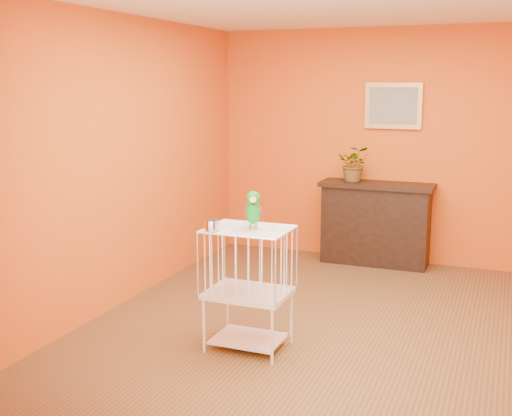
% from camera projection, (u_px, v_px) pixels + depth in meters
% --- Properties ---
extents(ground, '(4.50, 4.50, 0.00)m').
position_uv_depth(ground, '(337.00, 327.00, 5.33)').
color(ground, brown).
rests_on(ground, ground).
extents(room_shell, '(4.50, 4.50, 4.50)m').
position_uv_depth(room_shell, '(342.00, 136.00, 5.02)').
color(room_shell, '#DF5215').
rests_on(room_shell, ground).
extents(console_cabinet, '(1.23, 0.44, 0.92)m').
position_uv_depth(console_cabinet, '(375.00, 223.00, 7.13)').
color(console_cabinet, black).
rests_on(console_cabinet, ground).
extents(potted_plant, '(0.41, 0.44, 0.31)m').
position_uv_depth(potted_plant, '(354.00, 168.00, 7.09)').
color(potted_plant, '#26722D').
rests_on(potted_plant, console_cabinet).
extents(framed_picture, '(0.62, 0.04, 0.50)m').
position_uv_depth(framed_picture, '(393.00, 106.00, 7.01)').
color(framed_picture, '#C19545').
rests_on(framed_picture, room_shell).
extents(birdcage, '(0.61, 0.47, 0.94)m').
position_uv_depth(birdcage, '(248.00, 287.00, 4.82)').
color(birdcage, white).
rests_on(birdcage, ground).
extents(feed_cup, '(0.11, 0.11, 0.08)m').
position_uv_depth(feed_cup, '(212.00, 225.00, 4.65)').
color(feed_cup, silver).
rests_on(feed_cup, birdcage).
extents(parrot, '(0.16, 0.26, 0.29)m').
position_uv_depth(parrot, '(253.00, 209.00, 4.70)').
color(parrot, '#59544C').
rests_on(parrot, birdcage).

